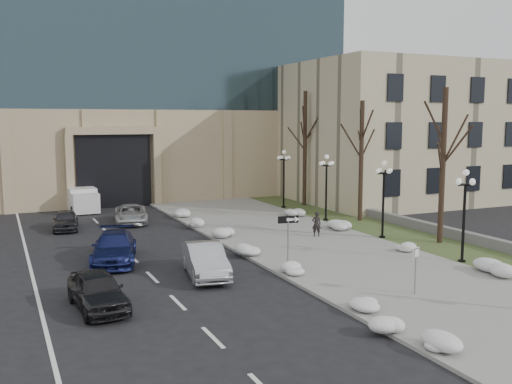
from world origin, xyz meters
TOP-DOWN VIEW (x-y plane):
  - ground at (0.00, 0.00)m, footprint 160.00×160.00m
  - sidewalk at (3.50, 14.00)m, footprint 9.00×40.00m
  - curb at (-1.00, 14.00)m, footprint 0.30×40.00m
  - grass_strip at (10.00, 14.00)m, footprint 4.00×40.00m
  - stone_wall at (12.00, 16.00)m, footprint 0.50×30.00m
  - office_tower at (-2.01, 43.58)m, footprint 40.00×24.70m
  - classical_building at (22.00, 27.98)m, footprint 22.00×18.12m
  - car_a at (-9.49, 6.55)m, footprint 2.05×4.38m
  - car_b at (-4.23, 9.16)m, footprint 2.34×4.83m
  - car_c at (-7.53, 13.56)m, footprint 3.32×5.55m
  - car_d at (-4.36, 24.22)m, footprint 2.94×4.93m
  - car_e at (-8.79, 23.56)m, footprint 2.03×3.98m
  - pedestrian at (4.80, 14.39)m, footprint 0.65×0.53m
  - box_truck at (-6.76, 31.70)m, footprint 2.22×5.94m
  - one_way_sign at (-0.46, 7.78)m, footprint 1.04×0.35m
  - keep_sign at (2.53, 2.70)m, footprint 0.43×0.18m
  - snow_clump_a at (-0.53, -1.95)m, footprint 1.10×1.60m
  - snow_clump_b at (-0.44, 2.19)m, footprint 1.10×1.60m
  - snow_clump_c at (-0.37, 7.43)m, footprint 1.10×1.60m
  - snow_clump_d at (-0.77, 11.93)m, footprint 1.10×1.60m
  - snow_clump_e at (-0.32, 16.45)m, footprint 1.10×1.60m
  - snow_clump_f at (-0.86, 20.33)m, footprint 1.10×1.60m
  - snow_clump_g at (-0.48, 24.69)m, footprint 1.10×1.60m
  - snow_clump_h at (7.73, 3.49)m, footprint 1.10×1.60m
  - snow_clump_i at (7.32, 8.85)m, footprint 1.10×1.60m
  - snow_clump_j at (7.43, 15.50)m, footprint 1.10×1.60m
  - snow_clump_k at (-0.94, -0.21)m, footprint 1.10×1.60m
  - snow_clump_l at (7.13, 21.61)m, footprint 1.10×1.60m
  - lamppost_a at (8.30, 6.00)m, footprint 1.18×1.18m
  - lamppost_b at (8.30, 12.50)m, footprint 1.18×1.18m
  - lamppost_c at (8.30, 19.00)m, footprint 1.18×1.18m
  - lamppost_d at (8.30, 25.50)m, footprint 1.18×1.18m
  - tree_near at (10.50, 10.00)m, footprint 3.20×3.20m
  - tree_mid at (10.50, 18.00)m, footprint 3.20×3.20m
  - tree_far at (10.50, 26.00)m, footprint 3.20×3.20m

SIDE VIEW (x-z plane):
  - ground at x=0.00m, z-range 0.00..0.00m
  - grass_strip at x=10.00m, z-range 0.00..0.10m
  - sidewalk at x=3.50m, z-range 0.00..0.12m
  - curb at x=-1.00m, z-range 0.00..0.14m
  - snow_clump_a at x=-0.53m, z-range 0.12..0.48m
  - snow_clump_b at x=-0.44m, z-range 0.12..0.48m
  - snow_clump_c at x=-0.37m, z-range 0.12..0.48m
  - snow_clump_d at x=-0.77m, z-range 0.12..0.48m
  - snow_clump_e at x=-0.32m, z-range 0.12..0.48m
  - snow_clump_f at x=-0.86m, z-range 0.12..0.48m
  - snow_clump_g at x=-0.48m, z-range 0.12..0.48m
  - snow_clump_h at x=7.73m, z-range 0.12..0.48m
  - snow_clump_i at x=7.32m, z-range 0.12..0.48m
  - snow_clump_j at x=7.43m, z-range 0.12..0.48m
  - snow_clump_k at x=-0.94m, z-range 0.12..0.48m
  - snow_clump_l at x=7.13m, z-range 0.12..0.48m
  - stone_wall at x=12.00m, z-range 0.00..0.70m
  - car_d at x=-4.36m, z-range 0.00..1.28m
  - car_e at x=-8.79m, z-range 0.00..1.30m
  - car_a at x=-9.49m, z-range 0.00..1.45m
  - car_c at x=-7.53m, z-range 0.00..1.50m
  - car_b at x=-4.23m, z-range 0.00..1.53m
  - pedestrian at x=4.80m, z-range 0.12..1.64m
  - box_truck at x=-6.76m, z-range -0.03..1.84m
  - keep_sign at x=2.53m, z-range 0.48..2.53m
  - one_way_sign at x=-0.46m, z-range 0.90..3.68m
  - lamppost_a at x=8.30m, z-range 0.69..5.45m
  - lamppost_b at x=8.30m, z-range 0.69..5.45m
  - lamppost_c at x=8.30m, z-range 0.69..5.45m
  - lamppost_d at x=8.30m, z-range 0.69..5.45m
  - tree_mid at x=10.50m, z-range 1.25..9.75m
  - tree_near at x=10.50m, z-range 1.33..10.33m
  - classical_building at x=22.00m, z-range 0.00..12.00m
  - tree_far at x=10.50m, z-range 1.40..10.90m
  - office_tower at x=-2.01m, z-range 0.49..36.49m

